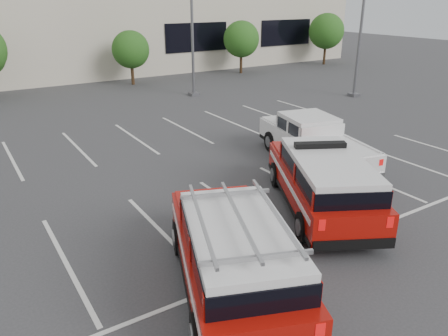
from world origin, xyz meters
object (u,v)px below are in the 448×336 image
object	(u,v)px
tree_right	(242,40)
fire_chief_suv	(322,185)
convention_building	(32,16)
light_pole_right	(362,15)
white_pickup	(313,145)
light_pole_mid	(192,15)
tree_mid_right	(132,51)
tree_far_right	(327,32)
ladder_suv	(234,260)

from	to	relation	value
tree_right	fire_chief_suv	world-z (taller)	tree_right
convention_building	tree_right	size ratio (longest dim) A/B	13.58
light_pole_right	white_pickup	bearing A→B (deg)	-144.67
light_pole_mid	light_pole_right	distance (m)	10.82
fire_chief_suv	tree_right	bearing A→B (deg)	88.41
tree_right	white_pickup	distance (m)	22.55
light_pole_right	tree_mid_right	bearing A→B (deg)	132.17
tree_right	fire_chief_suv	bearing A→B (deg)	-119.23
convention_building	white_pickup	bearing A→B (deg)	-81.15
convention_building	tree_right	distance (m)	17.96
light_pole_right	white_pickup	distance (m)	14.41
tree_far_right	tree_right	bearing A→B (deg)	-180.00
light_pole_right	ladder_suv	bearing A→B (deg)	-144.51
tree_mid_right	tree_right	xyz separation A→B (m)	(10.00, 0.00, 0.27)
tree_mid_right	light_pole_mid	xyz separation A→B (m)	(1.91, -6.05, 2.68)
fire_chief_suv	white_pickup	bearing A→B (deg)	77.79
tree_mid_right	tree_far_right	distance (m)	20.01
fire_chief_suv	white_pickup	xyz separation A→B (m)	(2.74, 3.28, -0.12)
tree_right	light_pole_mid	size ratio (longest dim) A/B	0.43
light_pole_mid	light_pole_right	world-z (taller)	same
fire_chief_suv	white_pickup	distance (m)	4.28
ladder_suv	convention_building	bearing A→B (deg)	106.63
light_pole_right	ladder_suv	distance (m)	23.10
light_pole_mid	ladder_suv	size ratio (longest dim) A/B	1.72
light_pole_right	light_pole_mid	bearing A→B (deg)	146.31
convention_building	fire_chief_suv	distance (m)	33.35
convention_building	light_pole_right	distance (m)	26.99
tree_mid_right	light_pole_mid	world-z (taller)	light_pole_mid
tree_far_right	light_pole_mid	world-z (taller)	light_pole_mid
white_pickup	convention_building	bearing A→B (deg)	111.78
fire_chief_suv	ladder_suv	xyz separation A→B (m)	(-4.56, -1.97, 0.02)
light_pole_right	fire_chief_suv	size ratio (longest dim) A/B	1.64
tree_mid_right	light_pole_mid	bearing A→B (deg)	-72.48
tree_mid_right	tree_right	distance (m)	10.00
tree_far_right	white_pickup	bearing A→B (deg)	-135.43
convention_building	tree_mid_right	bearing A→B (deg)	-63.43
tree_far_right	ladder_suv	world-z (taller)	tree_far_right
convention_building	white_pickup	distance (m)	30.41
white_pickup	light_pole_mid	bearing A→B (deg)	94.03
tree_right	ladder_suv	xyz separation A→B (m)	(-17.57, -25.22, -1.90)
tree_mid_right	ladder_suv	bearing A→B (deg)	-106.71
ladder_suv	tree_mid_right	bearing A→B (deg)	94.27
convention_building	fire_chief_suv	world-z (taller)	convention_building
tree_mid_right	white_pickup	bearing A→B (deg)	-90.78
tree_right	tree_mid_right	bearing A→B (deg)	-180.00
light_pole_right	fire_chief_suv	distance (m)	18.39
tree_mid_right	ladder_suv	world-z (taller)	tree_mid_right
tree_right	ladder_suv	size ratio (longest dim) A/B	0.74
tree_mid_right	white_pickup	size ratio (longest dim) A/B	0.63
tree_mid_right	light_pole_right	distance (m)	16.47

